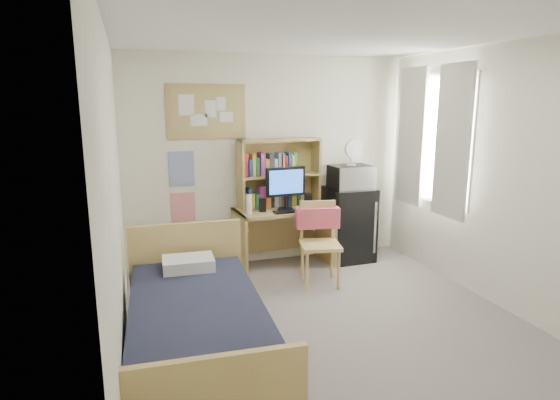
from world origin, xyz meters
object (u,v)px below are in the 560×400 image
object	(u,v)px
speaker_left	(262,205)
monitor	(286,188)
bed	(198,337)
speaker_right	(308,200)
desk	(284,238)
desk_fan	(351,154)
bulletin_board	(206,112)
mini_fridge	(348,224)
microwave	(351,177)
desk_chair	(320,244)

from	to	relation	value
speaker_left	monitor	bearing A→B (deg)	0.00
bed	speaker_right	distance (m)	2.64
desk	speaker_right	xyz separation A→B (m)	(0.30, -0.04, 0.46)
desk_fan	bulletin_board	bearing A→B (deg)	169.17
speaker_right	mini_fridge	bearing A→B (deg)	2.10
microwave	bed	bearing A→B (deg)	-139.29
microwave	desk_fan	xyz separation A→B (m)	(0.00, 0.00, 0.29)
bulletin_board	desk_fan	xyz separation A→B (m)	(1.76, -0.30, -0.53)
mini_fridge	bed	world-z (taller)	mini_fridge
desk_fan	speaker_right	bearing A→B (deg)	-177.27
microwave	mini_fridge	bearing A→B (deg)	90.00
desk_chair	desk_fan	size ratio (longest dim) A/B	3.21
desk	desk_chair	bearing A→B (deg)	-77.01
speaker_right	desk_fan	distance (m)	0.81
desk_fan	desk	bearing A→B (deg)	178.83
bulletin_board	desk	size ratio (longest dim) A/B	0.79
desk	microwave	xyz separation A→B (m)	(0.90, -0.00, 0.73)
mini_fridge	bed	distance (m)	3.04
bed	microwave	xyz separation A→B (m)	(2.26, 2.01, 0.82)
speaker_right	bed	bearing A→B (deg)	-133.69
bulletin_board	desk_chair	world-z (taller)	bulletin_board
desk_chair	monitor	distance (m)	0.85
monitor	microwave	world-z (taller)	monitor
mini_fridge	speaker_left	bearing A→B (deg)	-176.40
monitor	speaker_left	bearing A→B (deg)	-180.00
bed	speaker_right	world-z (taller)	speaker_right
bulletin_board	desk_fan	bearing A→B (deg)	-9.77
microwave	desk_chair	bearing A→B (deg)	-136.44
bulletin_board	speaker_right	world-z (taller)	bulletin_board
desk_chair	desk	bearing A→B (deg)	118.73
desk_chair	microwave	size ratio (longest dim) A/B	1.87
mini_fridge	monitor	xyz separation A→B (m)	(-0.89, -0.08, 0.53)
desk	desk_chair	distance (m)	0.72
speaker_right	microwave	bearing A→B (deg)	0.18
desk	speaker_right	bearing A→B (deg)	-11.31
bulletin_board	monitor	bearing A→B (deg)	-22.56
speaker_left	speaker_right	distance (m)	0.60
desk_chair	speaker_right	xyz separation A→B (m)	(0.10, 0.64, 0.37)
desk_chair	bed	world-z (taller)	desk_chair
monitor	desk	bearing A→B (deg)	90.00
desk_chair	microwave	world-z (taller)	microwave
speaker_right	microwave	distance (m)	0.65
speaker_right	desk_fan	size ratio (longest dim) A/B	0.62
monitor	mini_fridge	bearing A→B (deg)	1.40
bulletin_board	monitor	distance (m)	1.31
speaker_right	microwave	size ratio (longest dim) A/B	0.36
bed	microwave	bearing A→B (deg)	44.44
desk_chair	mini_fridge	distance (m)	0.99
desk_chair	bed	bearing A→B (deg)	-127.44
desk	desk_fan	world-z (taller)	desk_fan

